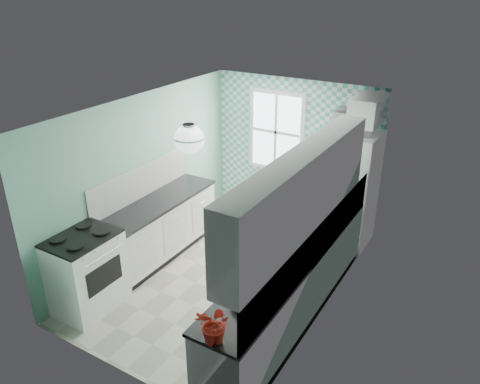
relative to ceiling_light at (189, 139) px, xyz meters
The scene contains 26 objects.
floor 2.47m from the ceiling_light, 90.00° to the left, with size 3.00×4.40×0.02m, color beige.
ceiling 0.82m from the ceiling_light, 90.00° to the left, with size 3.00×4.40×0.02m, color white.
wall_back 3.20m from the ceiling_light, 90.00° to the left, with size 3.00×0.02×2.50m, color #6FA996.
wall_front 1.77m from the ceiling_light, 90.00° to the right, with size 3.00×0.02×2.50m, color #6FA996.
wall_left 2.02m from the ceiling_light, 152.09° to the left, with size 0.02×4.40×2.50m, color #6FA996.
wall_right 2.02m from the ceiling_light, 27.91° to the left, with size 0.02×4.40×2.50m, color #6FA996.
accent_wall 3.17m from the ceiling_light, 90.00° to the left, with size 3.00×0.01×2.50m, color #4CB2AC.
window 3.08m from the ceiling_light, 96.74° to the left, with size 1.04×0.05×1.44m.
backsplash_right 1.91m from the ceiling_light, 15.05° to the left, with size 0.02×3.60×0.51m, color white.
backsplash_left 2.00m from the ceiling_light, 154.02° to the left, with size 0.02×2.15×0.51m, color white.
upper_cabinets_right 1.41m from the ceiling_light, ahead, with size 0.33×3.20×0.90m, color white.
upper_cabinet_fridge 2.93m from the ceiling_light, 63.70° to the left, with size 0.40×0.74×0.40m, color white.
ceiling_light is the anchor object (origin of this frame).
base_cabinets_right 2.26m from the ceiling_light, 18.43° to the left, with size 0.60×3.60×0.90m, color white.
countertop_right 1.88m from the ceiling_light, 18.65° to the left, with size 0.63×3.60×0.04m, color black.
base_cabinets_left 2.34m from the ceiling_light, 148.86° to the left, with size 0.60×2.15×0.90m, color white.
countertop_left 1.97m from the ceiling_light, 148.54° to the left, with size 0.63×2.15×0.04m, color black.
fridge 3.17m from the ceiling_light, 67.11° to the left, with size 0.81×0.80×1.87m.
stove 2.27m from the ceiling_light, 147.64° to the right, with size 0.69×0.87×1.05m.
sink 2.19m from the ceiling_light, 44.55° to the left, with size 0.45×0.38×0.53m.
rug 2.97m from the ceiling_light, 81.51° to the left, with size 0.79×1.13×0.02m, color #6E1806.
dish_towel 2.24m from the ceiling_light, 45.74° to the left, with size 0.02×0.23×0.34m, color #52B0A8.
fruit_bowl 1.95m from the ceiling_light, 32.16° to the right, with size 0.30×0.30×0.08m, color white.
potted_plant 2.15m from the ceiling_light, 47.80° to the right, with size 0.34×0.29×0.38m, color #A20423.
soap_bottle 2.48m from the ceiling_light, 53.86° to the left, with size 0.09×0.09×0.20m, color #8F9FAE.
microwave 2.87m from the ceiling_light, 67.11° to the left, with size 0.59×0.40×0.33m, color white.
Camera 1 is at (3.11, -4.88, 4.02)m, focal length 35.00 mm.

